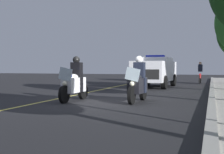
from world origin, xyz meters
name	(u,v)px	position (x,y,z in m)	size (l,w,h in m)	color
ground_plane	(108,101)	(0.00, 0.00, 0.00)	(80.00, 80.00, 0.00)	black
curb_strip	(212,102)	(0.00, 3.81, 0.07)	(48.00, 0.24, 0.15)	#9E9B93
lane_stripe_center	(57,99)	(0.00, -2.19, 0.00)	(48.00, 0.12, 0.01)	#E0D14C
police_motorcycle_lead_left	(74,83)	(0.48, -1.18, 0.70)	(2.14, 0.60, 1.72)	black
police_motorcycle_lead_right	(138,83)	(0.07, 1.20, 0.70)	(2.14, 0.60, 1.72)	black
police_suv	(155,70)	(-8.32, 0.34, 1.07)	(4.99, 2.28, 2.05)	silver
cyclist_background	(200,73)	(-13.48, 2.93, 0.84)	(1.76, 0.33, 1.69)	black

